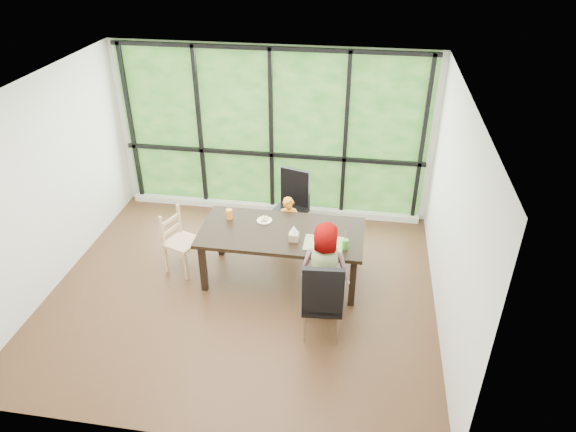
# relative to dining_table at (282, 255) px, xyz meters

# --- Properties ---
(ground) EXTENTS (5.00, 5.00, 0.00)m
(ground) POSITION_rel_dining_table_xyz_m (-0.47, -0.37, -0.38)
(ground) COLOR black
(ground) RESTS_ON ground
(back_wall) EXTENTS (5.00, 0.00, 5.00)m
(back_wall) POSITION_rel_dining_table_xyz_m (-0.47, 1.88, 0.98)
(back_wall) COLOR silver
(back_wall) RESTS_ON ground
(foliage_backdrop) EXTENTS (4.80, 0.02, 2.65)m
(foliage_backdrop) POSITION_rel_dining_table_xyz_m (-0.47, 1.86, 0.98)
(foliage_backdrop) COLOR #1C5217
(foliage_backdrop) RESTS_ON back_wall
(window_mullions) EXTENTS (4.80, 0.06, 2.65)m
(window_mullions) POSITION_rel_dining_table_xyz_m (-0.47, 1.82, 0.98)
(window_mullions) COLOR black
(window_mullions) RESTS_ON back_wall
(window_sill) EXTENTS (4.80, 0.12, 0.10)m
(window_sill) POSITION_rel_dining_table_xyz_m (-0.47, 1.78, -0.33)
(window_sill) COLOR silver
(window_sill) RESTS_ON ground
(dining_table) EXTENTS (2.18, 1.14, 0.75)m
(dining_table) POSITION_rel_dining_table_xyz_m (0.00, 0.00, 0.00)
(dining_table) COLOR black
(dining_table) RESTS_ON ground
(chair_window_leather) EXTENTS (0.58, 0.58, 1.08)m
(chair_window_leather) POSITION_rel_dining_table_xyz_m (-0.05, 1.00, 0.17)
(chair_window_leather) COLOR black
(chair_window_leather) RESTS_ON ground
(chair_interior_leather) EXTENTS (0.50, 0.50, 1.08)m
(chair_interior_leather) POSITION_rel_dining_table_xyz_m (0.64, -0.98, 0.17)
(chair_interior_leather) COLOR black
(chair_interior_leather) RESTS_ON ground
(chair_end_beech) EXTENTS (0.52, 0.53, 0.90)m
(chair_end_beech) POSITION_rel_dining_table_xyz_m (-1.37, -0.02, 0.08)
(chair_end_beech) COLOR tan
(chair_end_beech) RESTS_ON ground
(child_toddler) EXTENTS (0.37, 0.28, 0.90)m
(child_toddler) POSITION_rel_dining_table_xyz_m (0.00, 0.62, 0.08)
(child_toddler) COLOR orange
(child_toddler) RESTS_ON ground
(child_older) EXTENTS (0.65, 0.46, 1.25)m
(child_older) POSITION_rel_dining_table_xyz_m (0.63, -0.58, 0.25)
(child_older) COLOR slate
(child_older) RESTS_ON ground
(placemat) EXTENTS (0.49, 0.36, 0.01)m
(placemat) POSITION_rel_dining_table_xyz_m (0.57, -0.20, 0.38)
(placemat) COLOR tan
(placemat) RESTS_ON dining_table
(plate_far) EXTENTS (0.21, 0.21, 0.01)m
(plate_far) POSITION_rel_dining_table_xyz_m (-0.27, 0.22, 0.38)
(plate_far) COLOR white
(plate_far) RESTS_ON dining_table
(plate_near) EXTENTS (0.26, 0.26, 0.02)m
(plate_near) POSITION_rel_dining_table_xyz_m (0.56, -0.22, 0.38)
(plate_near) COLOR white
(plate_near) RESTS_ON dining_table
(orange_cup) EXTENTS (0.09, 0.09, 0.14)m
(orange_cup) POSITION_rel_dining_table_xyz_m (-0.75, 0.21, 0.44)
(orange_cup) COLOR orange
(orange_cup) RESTS_ON dining_table
(green_cup) EXTENTS (0.08, 0.08, 0.13)m
(green_cup) POSITION_rel_dining_table_xyz_m (0.84, -0.26, 0.44)
(green_cup) COLOR green
(green_cup) RESTS_ON dining_table
(tissue_box) EXTENTS (0.12, 0.12, 0.10)m
(tissue_box) POSITION_rel_dining_table_xyz_m (0.19, -0.18, 0.43)
(tissue_box) COLOR tan
(tissue_box) RESTS_ON dining_table
(crepe_rolls_far) EXTENTS (0.10, 0.12, 0.04)m
(crepe_rolls_far) POSITION_rel_dining_table_xyz_m (-0.27, 0.22, 0.41)
(crepe_rolls_far) COLOR tan
(crepe_rolls_far) RESTS_ON plate_far
(crepe_rolls_near) EXTENTS (0.05, 0.12, 0.04)m
(crepe_rolls_near) POSITION_rel_dining_table_xyz_m (0.56, -0.22, 0.41)
(crepe_rolls_near) COLOR tan
(crepe_rolls_near) RESTS_ON plate_near
(straw_white) EXTENTS (0.01, 0.04, 0.20)m
(straw_white) POSITION_rel_dining_table_xyz_m (-0.75, 0.21, 0.55)
(straw_white) COLOR white
(straw_white) RESTS_ON orange_cup
(straw_pink) EXTENTS (0.01, 0.04, 0.20)m
(straw_pink) POSITION_rel_dining_table_xyz_m (0.84, -0.26, 0.54)
(straw_pink) COLOR pink
(straw_pink) RESTS_ON green_cup
(tissue) EXTENTS (0.12, 0.12, 0.11)m
(tissue) POSITION_rel_dining_table_xyz_m (0.19, -0.18, 0.53)
(tissue) COLOR white
(tissue) RESTS_ON tissue_box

